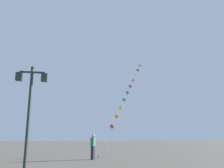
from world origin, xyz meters
TOP-DOWN VIEW (x-y plane):
  - ground_plane at (0.00, 20.00)m, footprint 160.00×160.00m
  - twin_lantern_lamp_post at (-2.53, 9.35)m, footprint 1.46×0.28m
  - kite_train at (5.02, 21.43)m, footprint 6.80×11.03m
  - kite_flyer at (0.95, 14.49)m, footprint 0.45×0.60m

SIDE VIEW (x-z plane):
  - ground_plane at x=0.00m, z-range 0.00..0.00m
  - kite_flyer at x=0.95m, z-range 0.05..1.76m
  - twin_lantern_lamp_post at x=-2.53m, z-range 0.94..5.85m
  - kite_train at x=5.02m, z-range 0.47..11.53m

